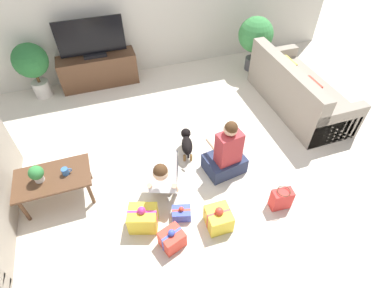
{
  "coord_description": "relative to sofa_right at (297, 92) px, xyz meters",
  "views": [
    {
      "loc": [
        -0.62,
        -2.84,
        3.23
      ],
      "look_at": [
        0.27,
        -0.19,
        0.45
      ],
      "focal_mm": 28.0,
      "sensor_mm": 36.0,
      "label": 1
    }
  ],
  "objects": [
    {
      "name": "person_kneeling",
      "position": [
        -2.58,
        -1.0,
        0.03
      ],
      "size": [
        0.55,
        0.82,
        0.77
      ],
      "rotation": [
        0.0,
        0.0,
        -0.34
      ],
      "color": "#23232D",
      "rests_on": "ground_plane"
    },
    {
      "name": "wall_back",
      "position": [
        -2.4,
        2.06,
        1.0
      ],
      "size": [
        8.4,
        0.06,
        2.6
      ],
      "color": "beige",
      "rests_on": "ground_plane"
    },
    {
      "name": "gift_bag_a",
      "position": [
        -1.3,
        -1.73,
        -0.15
      ],
      "size": [
        0.26,
        0.18,
        0.31
      ],
      "rotation": [
        0.0,
        0.0,
        -0.09
      ],
      "color": "red",
      "rests_on": "ground_plane"
    },
    {
      "name": "gift_box_d",
      "position": [
        -2.72,
        -1.8,
        -0.18
      ],
      "size": [
        0.31,
        0.29,
        0.29
      ],
      "rotation": [
        0.0,
        0.0,
        0.33
      ],
      "color": "red",
      "rests_on": "ground_plane"
    },
    {
      "name": "tv",
      "position": [
        -3.09,
        1.78,
        0.58
      ],
      "size": [
        1.14,
        0.2,
        0.67
      ],
      "color": "black",
      "rests_on": "tv_console"
    },
    {
      "name": "person_sitting",
      "position": [
        -1.72,
        -0.97,
        0.02
      ],
      "size": [
        0.57,
        0.53,
        0.91
      ],
      "rotation": [
        0.0,
        0.0,
        3.29
      ],
      "color": "#283351",
      "rests_on": "ground_plane"
    },
    {
      "name": "tv_console",
      "position": [
        -3.09,
        1.78,
        -0.01
      ],
      "size": [
        1.38,
        0.42,
        0.58
      ],
      "color": "brown",
      "rests_on": "ground_plane"
    },
    {
      "name": "potted_plant_back_left",
      "position": [
        -4.13,
        1.73,
        0.34
      ],
      "size": [
        0.57,
        0.57,
        0.99
      ],
      "color": "beige",
      "rests_on": "ground_plane"
    },
    {
      "name": "potted_plant_corner_right",
      "position": [
        -0.15,
        1.36,
        0.39
      ],
      "size": [
        0.65,
        0.65,
        1.05
      ],
      "color": "#4C4C51",
      "rests_on": "ground_plane"
    },
    {
      "name": "tabletop_plant",
      "position": [
        -4.02,
        -0.73,
        0.25
      ],
      "size": [
        0.17,
        0.17,
        0.22
      ],
      "color": "beige",
      "rests_on": "coffee_table"
    },
    {
      "name": "dog",
      "position": [
        -2.11,
        -0.47,
        -0.1
      ],
      "size": [
        0.24,
        0.54,
        0.31
      ],
      "rotation": [
        0.0,
        0.0,
        2.91
      ],
      "color": "black",
      "rests_on": "ground_plane"
    },
    {
      "name": "sofa_right",
      "position": [
        0.0,
        0.0,
        0.0
      ],
      "size": [
        0.89,
        2.01,
        0.85
      ],
      "rotation": [
        0.0,
        0.0,
        1.57
      ],
      "color": "gray",
      "rests_on": "ground_plane"
    },
    {
      "name": "gift_box_c",
      "position": [
        -2.97,
        -1.45,
        -0.15
      ],
      "size": [
        0.4,
        0.36,
        0.36
      ],
      "rotation": [
        0.0,
        0.0,
        -0.32
      ],
      "color": "yellow",
      "rests_on": "ground_plane"
    },
    {
      "name": "gift_box_a",
      "position": [
        -2.51,
        -1.49,
        -0.23
      ],
      "size": [
        0.26,
        0.22,
        0.19
      ],
      "rotation": [
        0.0,
        0.0,
        -0.27
      ],
      "color": "#3D51BC",
      "rests_on": "ground_plane"
    },
    {
      "name": "coffee_table",
      "position": [
        -3.89,
        -0.72,
        0.07
      ],
      "size": [
        0.89,
        0.53,
        0.43
      ],
      "color": "brown",
      "rests_on": "ground_plane"
    },
    {
      "name": "gift_box_b",
      "position": [
        -2.13,
        -1.73,
        -0.16
      ],
      "size": [
        0.29,
        0.3,
        0.33
      ],
      "rotation": [
        0.0,
        0.0,
        -0.02
      ],
      "color": "yellow",
      "rests_on": "ground_plane"
    },
    {
      "name": "mug",
      "position": [
        -3.72,
        -0.73,
        0.17
      ],
      "size": [
        0.12,
        0.08,
        0.09
      ],
      "color": "#386BAD",
      "rests_on": "coffee_table"
    },
    {
      "name": "ground_plane",
      "position": [
        -2.4,
        -0.57,
        -0.3
      ],
      "size": [
        16.0,
        16.0,
        0.0
      ],
      "primitive_type": "plane",
      "color": "beige"
    }
  ]
}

